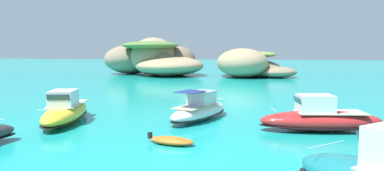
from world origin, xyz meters
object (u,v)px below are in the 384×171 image
(dinghy_tender, at_px, (172,141))
(motorboat_red, at_px, (320,119))
(islet_small, at_px, (249,65))
(motorboat_white, at_px, (200,110))
(islet_large, at_px, (155,60))
(motorboat_yellow, at_px, (65,111))

(dinghy_tender, bearing_deg, motorboat_red, 30.22)
(islet_small, distance_m, motorboat_white, 46.32)
(islet_large, xyz_separation_m, motorboat_white, (18.20, -47.99, -2.45))
(motorboat_white, xyz_separation_m, dinghy_tender, (-0.33, -7.36, -0.51))
(islet_small, bearing_deg, islet_large, 175.12)
(islet_large, bearing_deg, islet_small, -4.88)
(islet_small, xyz_separation_m, motorboat_yellow, (-11.88, -49.13, -1.53))
(islet_small, bearing_deg, motorboat_white, -92.85)
(motorboat_yellow, height_order, dinghy_tender, motorboat_yellow)
(motorboat_red, xyz_separation_m, dinghy_tender, (-8.78, -5.11, -0.58))
(islet_large, distance_m, islet_small, 20.59)
(islet_small, height_order, motorboat_white, islet_small)
(motorboat_white, bearing_deg, motorboat_yellow, -163.18)
(islet_large, relative_size, motorboat_red, 3.31)
(motorboat_yellow, bearing_deg, islet_small, 76.40)
(motorboat_red, distance_m, dinghy_tender, 10.18)
(motorboat_white, distance_m, motorboat_red, 8.74)
(motorboat_white, bearing_deg, motorboat_red, -14.88)
(islet_small, xyz_separation_m, dinghy_tender, (-2.64, -53.59, -2.12))
(islet_small, relative_size, motorboat_red, 2.25)
(dinghy_tender, bearing_deg, islet_small, 87.18)
(motorboat_red, relative_size, dinghy_tender, 2.92)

